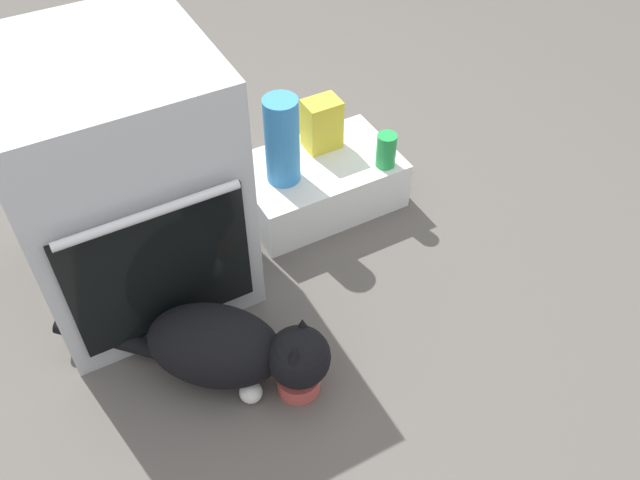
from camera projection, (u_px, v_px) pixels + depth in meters
name	position (u px, v px, depth m)	size (l,w,h in m)	color
ground	(201.00, 366.00, 1.89)	(8.00, 8.00, 0.00)	#56514C
oven	(121.00, 181.00, 1.86)	(0.57, 0.62, 0.77)	#B7BABF
pantry_cabinet	(319.00, 182.00, 2.31)	(0.53, 0.34, 0.18)	white
food_bowl	(298.00, 380.00, 1.82)	(0.12, 0.12, 0.08)	#C64C47
cat	(229.00, 348.00, 1.78)	(0.63, 0.56, 0.24)	black
snack_bag	(322.00, 124.00, 2.24)	(0.12, 0.09, 0.18)	yellow
water_bottle	(282.00, 141.00, 2.08)	(0.11, 0.11, 0.30)	#388CD1
soda_can	(386.00, 150.00, 2.19)	(0.07, 0.07, 0.12)	green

